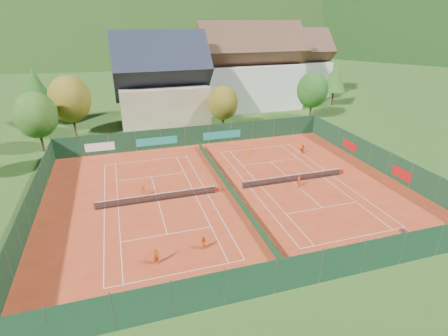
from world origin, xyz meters
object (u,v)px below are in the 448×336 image
player_right_far_a (248,151)px  player_right_far_b (303,149)px  hotel_block_a (249,72)px  player_right_near (299,182)px  chalet (162,86)px  player_left_near (156,257)px  hotel_block_b (292,68)px  ball_hopper (402,231)px  player_left_mid (204,243)px  player_left_far (143,190)px

player_right_far_a → player_right_far_b: player_right_far_b is taller
hotel_block_a → player_right_near: bearing=-102.2°
player_right_near → chalet: bearing=45.2°
player_left_near → player_right_far_b: 29.17m
hotel_block_b → player_left_near: bearing=-126.0°
ball_hopper → player_left_mid: size_ratio=0.62×
chalet → player_left_far: chalet is taller
player_left_mid → player_right_far_b: size_ratio=0.86×
ball_hopper → player_right_far_b: bearing=86.2°
player_left_mid → hotel_block_b: bearing=78.6°
chalet → ball_hopper: bearing=-70.6°
player_right_near → hotel_block_b: bearing=0.1°
chalet → hotel_block_a: (19.00, 6.00, 0.76)m
hotel_block_a → player_right_far_b: hotel_block_a is taller
player_left_near → player_right_far_b: size_ratio=1.00×
chalet → hotel_block_a: hotel_block_a is taller
player_left_far → player_right_far_a: 17.30m
player_right_near → player_left_mid: bearing=147.3°
hotel_block_b → player_left_near: (-39.43, -54.28, -5.88)m
player_left_far → player_right_near: 17.53m
hotel_block_a → player_right_near: 38.91m
player_right_near → player_right_far_b: size_ratio=0.99×
hotel_block_a → chalet: bearing=-162.5°
chalet → hotel_block_b: size_ratio=0.94×
player_left_near → player_left_mid: 4.12m
hotel_block_b → player_left_far: size_ratio=12.47×
hotel_block_a → player_left_mid: size_ratio=16.84×
player_left_far → player_right_far_b: player_right_far_b is taller
chalet → hotel_block_a: bearing=17.5°
ball_hopper → player_left_mid: (-17.51, 3.30, 0.09)m
hotel_block_a → player_right_far_a: size_ratio=15.80×
player_left_near → player_right_far_a: 25.21m
chalet → player_right_far_b: bearing=-53.4°
player_left_far → player_right_far_b: (22.82, 6.12, 0.05)m
player_right_near → player_right_far_a: (-1.92, 11.14, -0.05)m
player_right_near → player_right_far_a: size_ratio=1.08×
player_left_far → player_right_far_a: (15.33, 8.02, -0.01)m
player_right_far_b → chalet: bearing=-83.3°
hotel_block_a → ball_hopper: hotel_block_a is taller
player_left_far → player_right_near: player_right_near is taller
chalet → ball_hopper: 45.85m
ball_hopper → player_right_far_a: player_right_far_a is taller
hotel_block_a → ball_hopper: size_ratio=27.00×
hotel_block_b → player_right_far_b: (-16.51, -36.24, -5.87)m
player_left_near → player_left_far: size_ratio=1.07×
player_left_mid → player_left_far: player_left_far is taller
hotel_block_a → player_right_far_a: 28.96m
hotel_block_a → player_right_far_b: (-2.51, -28.24, -6.64)m
player_left_far → player_right_far_b: 23.63m
hotel_block_a → player_left_mid: 50.77m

